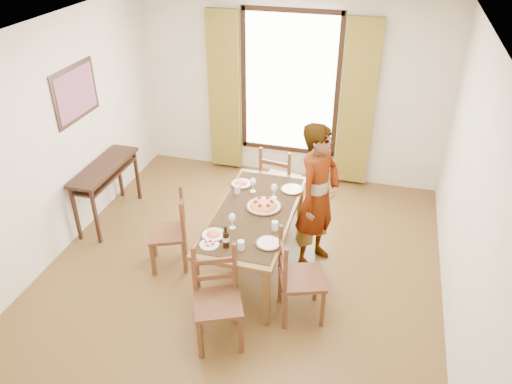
% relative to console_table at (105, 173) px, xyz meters
% --- Properties ---
extents(ground, '(5.00, 5.00, 0.00)m').
position_rel_console_table_xyz_m(ground, '(2.03, -0.60, -0.68)').
color(ground, '#553A1A').
rests_on(ground, ground).
extents(room_shell, '(4.60, 5.10, 2.74)m').
position_rel_console_table_xyz_m(room_shell, '(2.03, -0.47, 0.86)').
color(room_shell, white).
rests_on(room_shell, ground).
extents(console_table, '(0.38, 1.20, 0.80)m').
position_rel_console_table_xyz_m(console_table, '(0.00, 0.00, 0.00)').
color(console_table, black).
rests_on(console_table, ground).
extents(dining_table, '(0.86, 1.88, 0.76)m').
position_rel_console_table_xyz_m(dining_table, '(2.14, -0.47, 0.01)').
color(dining_table, brown).
rests_on(dining_table, ground).
extents(chair_west, '(0.55, 0.55, 0.95)m').
position_rel_console_table_xyz_m(chair_west, '(1.20, -0.70, -0.24)').
color(chair_west, brown).
rests_on(chair_west, ground).
extents(chair_north, '(0.52, 0.52, 1.03)m').
position_rel_console_table_xyz_m(chair_north, '(2.16, 0.71, -0.20)').
color(chair_north, brown).
rests_on(chair_north, ground).
extents(chair_south, '(0.59, 0.59, 1.01)m').
position_rel_console_table_xyz_m(chair_south, '(2.10, -1.64, -0.22)').
color(chair_south, brown).
rests_on(chair_south, ground).
extents(chair_east, '(0.57, 0.57, 1.00)m').
position_rel_console_table_xyz_m(chair_east, '(2.78, -1.12, -0.22)').
color(chair_east, brown).
rests_on(chair_east, ground).
extents(man, '(0.95, 0.89, 1.76)m').
position_rel_console_table_xyz_m(man, '(2.80, -0.18, 0.20)').
color(man, '#95979D').
rests_on(man, ground).
extents(plate_sw, '(0.27, 0.27, 0.05)m').
position_rel_console_table_xyz_m(plate_sw, '(1.86, -1.01, 0.10)').
color(plate_sw, silver).
rests_on(plate_sw, dining_table).
extents(plate_se, '(0.27, 0.27, 0.05)m').
position_rel_console_table_xyz_m(plate_se, '(2.44, -1.00, 0.10)').
color(plate_se, silver).
rests_on(plate_se, dining_table).
extents(plate_nw, '(0.27, 0.27, 0.05)m').
position_rel_console_table_xyz_m(plate_nw, '(1.83, 0.07, 0.10)').
color(plate_nw, silver).
rests_on(plate_nw, dining_table).
extents(plate_ne, '(0.27, 0.27, 0.05)m').
position_rel_console_table_xyz_m(plate_ne, '(2.45, 0.11, 0.10)').
color(plate_ne, silver).
rests_on(plate_ne, dining_table).
extents(pasta_platter, '(0.40, 0.40, 0.10)m').
position_rel_console_table_xyz_m(pasta_platter, '(2.22, -0.36, 0.12)').
color(pasta_platter, '#D14A1A').
rests_on(pasta_platter, dining_table).
extents(caprese_plate, '(0.20, 0.20, 0.04)m').
position_rel_console_table_xyz_m(caprese_plate, '(1.87, -1.18, 0.09)').
color(caprese_plate, silver).
rests_on(caprese_plate, dining_table).
extents(wine_glass_a, '(0.08, 0.08, 0.18)m').
position_rel_console_table_xyz_m(wine_glass_a, '(2.00, -0.83, 0.16)').
color(wine_glass_a, white).
rests_on(wine_glass_a, dining_table).
extents(wine_glass_b, '(0.08, 0.08, 0.18)m').
position_rel_console_table_xyz_m(wine_glass_b, '(2.28, -0.12, 0.16)').
color(wine_glass_b, white).
rests_on(wine_glass_b, dining_table).
extents(wine_glass_c, '(0.08, 0.08, 0.18)m').
position_rel_console_table_xyz_m(wine_glass_c, '(2.01, -0.05, 0.16)').
color(wine_glass_c, white).
rests_on(wine_glass_c, dining_table).
extents(tumbler_a, '(0.07, 0.07, 0.10)m').
position_rel_console_table_xyz_m(tumbler_a, '(2.44, -0.74, 0.12)').
color(tumbler_a, silver).
rests_on(tumbler_a, dining_table).
extents(tumbler_b, '(0.07, 0.07, 0.10)m').
position_rel_console_table_xyz_m(tumbler_b, '(1.84, -0.13, 0.12)').
color(tumbler_b, silver).
rests_on(tumbler_b, dining_table).
extents(tumbler_c, '(0.07, 0.07, 0.10)m').
position_rel_console_table_xyz_m(tumbler_c, '(2.20, -1.16, 0.12)').
color(tumbler_c, silver).
rests_on(tumbler_c, dining_table).
extents(wine_bottle, '(0.07, 0.07, 0.25)m').
position_rel_console_table_xyz_m(wine_bottle, '(2.04, -1.16, 0.20)').
color(wine_bottle, black).
rests_on(wine_bottle, dining_table).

